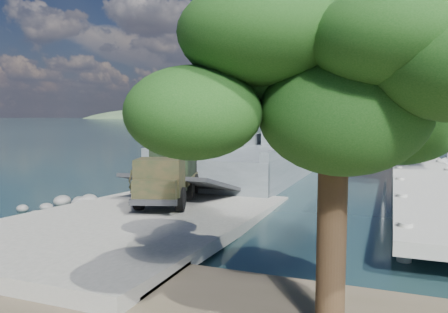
% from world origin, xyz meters
% --- Properties ---
extents(ground, '(1400.00, 1400.00, 0.00)m').
position_xyz_m(ground, '(0.00, 0.00, 0.00)').
color(ground, '#19323D').
rests_on(ground, ground).
extents(boat_ramp, '(10.00, 18.00, 0.50)m').
position_xyz_m(boat_ramp, '(0.00, -1.00, 0.25)').
color(boat_ramp, gray).
rests_on(boat_ramp, ground).
extents(shoreline_rocks, '(3.20, 5.60, 0.90)m').
position_xyz_m(shoreline_rocks, '(-6.20, 0.50, 0.00)').
color(shoreline_rocks, slate).
rests_on(shoreline_rocks, ground).
extents(distant_headlands, '(1000.00, 240.00, 48.00)m').
position_xyz_m(distant_headlands, '(50.00, 560.00, 0.00)').
color(distant_headlands, '#375233').
rests_on(distant_headlands, ground).
extents(pier, '(6.40, 44.00, 6.10)m').
position_xyz_m(pier, '(13.00, 18.77, 1.60)').
color(pier, '#A3A49A').
rests_on(pier, ground).
extents(landing_craft, '(9.25, 35.02, 10.36)m').
position_xyz_m(landing_craft, '(-0.24, 21.56, 0.85)').
color(landing_craft, '#4F595D').
rests_on(landing_craft, ground).
extents(military_truck, '(4.24, 7.67, 3.41)m').
position_xyz_m(military_truck, '(-0.40, 2.74, 2.20)').
color(military_truck, black).
rests_on(military_truck, boat_ramp).
extents(soldier, '(0.80, 0.62, 1.92)m').
position_xyz_m(soldier, '(-1.04, 0.27, 1.46)').
color(soldier, black).
rests_on(soldier, boat_ramp).
extents(overhang_tree, '(8.11, 7.47, 7.36)m').
position_xyz_m(overhang_tree, '(9.17, -8.26, 5.90)').
color(overhang_tree, '#392516').
rests_on(overhang_tree, ground).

